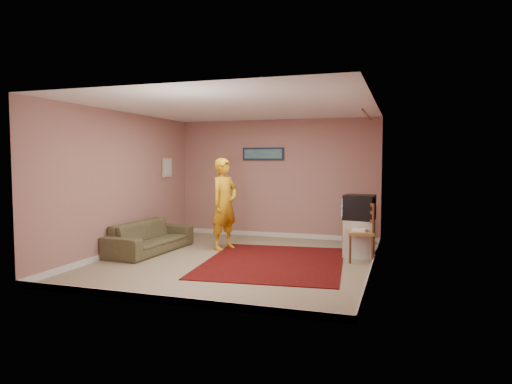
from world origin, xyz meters
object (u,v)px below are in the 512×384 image
(sofa, at_px, (150,237))
(chair_a, at_px, (353,215))
(crt_tv, at_px, (359,207))
(tv_cabinet, at_px, (359,238))
(person, at_px, (224,204))
(chair_b, at_px, (360,225))

(sofa, bearing_deg, chair_a, -56.47)
(chair_a, bearing_deg, sofa, -158.44)
(sofa, bearing_deg, crt_tv, -74.75)
(tv_cabinet, height_order, person, person)
(tv_cabinet, distance_m, crt_tv, 0.55)
(tv_cabinet, bearing_deg, chair_b, -82.18)
(person, bearing_deg, chair_b, -75.34)
(tv_cabinet, bearing_deg, person, -177.88)
(chair_a, bearing_deg, person, -158.02)
(tv_cabinet, relative_size, crt_tv, 1.17)
(crt_tv, distance_m, chair_b, 0.46)
(crt_tv, relative_size, chair_a, 1.07)
(chair_a, distance_m, sofa, 4.06)
(sofa, xyz_separation_m, person, (1.22, 0.68, 0.59))
(sofa, distance_m, person, 1.52)
(sofa, bearing_deg, tv_cabinet, -74.78)
(tv_cabinet, bearing_deg, sofa, -168.31)
(sofa, relative_size, person, 1.11)
(chair_a, distance_m, person, 2.67)
(tv_cabinet, relative_size, chair_b, 1.21)
(person, bearing_deg, sofa, 139.84)
(crt_tv, bearing_deg, tv_cabinet, 0.00)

